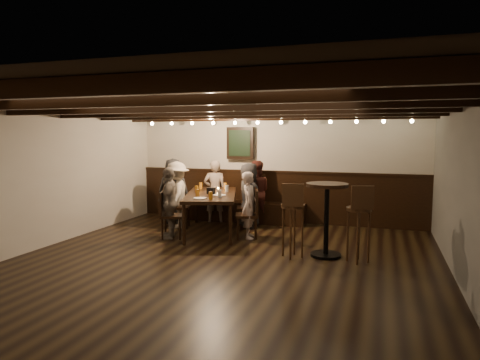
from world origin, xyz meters
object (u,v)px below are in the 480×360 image
(chair_left_far, at_px, (171,224))
(person_left_near, at_px, (177,195))
(chair_right_far, at_px, (248,223))
(person_bench_centre, at_px, (215,191))
(chair_right_near, at_px, (247,215))
(person_left_far, at_px, (169,203))
(person_right_far, at_px, (249,205))
(chair_left_near, at_px, (179,214))
(person_bench_left, at_px, (173,191))
(dining_table, at_px, (211,197))
(person_right_near, at_px, (249,196))
(bar_stool_left, at_px, (293,230))
(bar_stool_right, at_px, (358,233))
(high_top_table, at_px, (327,209))

(chair_left_far, relative_size, person_left_near, 0.63)
(chair_right_far, distance_m, person_bench_centre, 1.71)
(chair_right_near, distance_m, person_left_near, 1.53)
(person_left_far, distance_m, person_right_far, 1.50)
(chair_left_near, distance_m, person_bench_left, 0.65)
(dining_table, height_order, chair_left_far, chair_left_far)
(person_right_near, bearing_deg, chair_right_far, 178.04)
(chair_left_near, distance_m, chair_right_near, 1.44)
(chair_left_far, height_order, chair_right_far, chair_right_far)
(chair_left_far, bearing_deg, dining_table, 122.06)
(chair_right_far, relative_size, person_left_far, 0.68)
(person_bench_centre, bearing_deg, chair_right_near, 140.14)
(bar_stool_left, distance_m, bar_stool_right, 1.00)
(person_bench_left, height_order, person_left_far, person_bench_left)
(dining_table, bearing_deg, chair_right_near, 32.06)
(chair_left_near, relative_size, person_bench_left, 0.64)
(chair_left_far, distance_m, person_left_near, 1.00)
(chair_right_near, bearing_deg, chair_right_far, -179.96)
(dining_table, distance_m, chair_left_far, 0.96)
(person_right_near, distance_m, person_right_far, 0.90)
(chair_right_far, bearing_deg, person_left_far, 90.00)
(high_top_table, bearing_deg, chair_right_far, 153.46)
(bar_stool_right, bearing_deg, person_bench_centre, 128.20)
(person_bench_centre, relative_size, person_left_near, 1.00)
(chair_left_near, relative_size, person_right_near, 0.67)
(chair_left_near, bearing_deg, person_bench_centre, 129.84)
(chair_left_near, relative_size, chair_left_far, 1.03)
(person_left_far, height_order, bar_stool_right, person_left_far)
(chair_left_near, relative_size, person_left_far, 0.68)
(person_right_near, bearing_deg, person_bench_left, 74.74)
(chair_right_near, xyz_separation_m, person_left_far, (-1.12, -1.31, 0.40))
(dining_table, bearing_deg, person_left_far, -149.04)
(person_left_near, bearing_deg, person_right_near, 90.00)
(chair_left_near, height_order, person_left_far, person_left_far)
(chair_left_far, bearing_deg, high_top_table, 65.62)
(person_left_far, distance_m, bar_stool_right, 3.49)
(dining_table, relative_size, person_bench_left, 1.60)
(person_left_far, relative_size, person_right_near, 0.99)
(person_left_near, bearing_deg, person_bench_centre, 128.66)
(person_left_near, distance_m, bar_stool_right, 3.97)
(chair_left_near, xyz_separation_m, chair_right_near, (1.37, 0.44, -0.01))
(chair_left_far, xyz_separation_m, high_top_table, (2.92, -0.33, 0.50))
(dining_table, height_order, person_left_near, person_left_near)
(person_bench_left, bearing_deg, bar_stool_right, 138.91)
(person_left_near, bearing_deg, bar_stool_right, 52.40)
(chair_left_near, distance_m, bar_stool_right, 3.94)
(bar_stool_right, bearing_deg, person_left_far, 154.06)
(dining_table, xyz_separation_m, person_left_near, (-0.85, 0.20, -0.03))
(person_right_near, bearing_deg, person_bench_centre, 51.34)
(chair_right_far, bearing_deg, person_bench_centre, 25.61)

